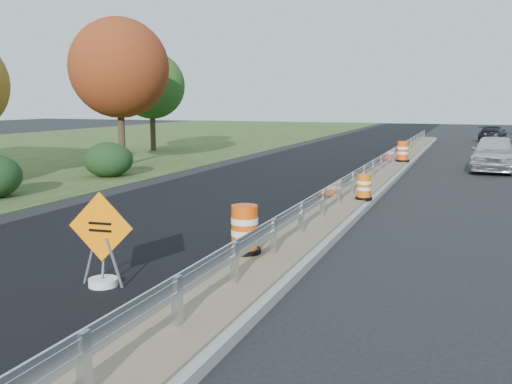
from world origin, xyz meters
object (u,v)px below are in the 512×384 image
(barrel_median_near, at_px, (245,230))
(car_silver, at_px, (494,153))
(barrel_median_mid, at_px, (364,187))
(barrel_median_far, at_px, (403,152))
(caution_sign, at_px, (102,263))
(car_dark_far, at_px, (492,133))

(barrel_median_near, distance_m, car_silver, 19.24)
(barrel_median_near, bearing_deg, car_silver, 74.47)
(barrel_median_near, relative_size, barrel_median_mid, 1.26)
(barrel_median_near, xyz_separation_m, barrel_median_far, (0.91, 19.03, 0.02))
(caution_sign, xyz_separation_m, car_silver, (6.97, 20.77, 0.41))
(caution_sign, height_order, barrel_median_far, caution_sign)
(barrel_median_far, bearing_deg, car_silver, -6.61)
(barrel_median_near, xyz_separation_m, barrel_median_mid, (1.10, 7.22, -0.10))
(barrel_median_near, height_order, barrel_median_mid, barrel_median_near)
(caution_sign, height_order, barrel_median_near, caution_sign)
(barrel_median_near, relative_size, barrel_median_far, 0.97)
(caution_sign, relative_size, barrel_median_far, 1.69)
(caution_sign, xyz_separation_m, car_dark_far, (7.42, 41.58, 0.22))
(caution_sign, xyz_separation_m, barrel_median_mid, (2.92, 9.46, 0.17))
(car_dark_far, bearing_deg, car_silver, 96.04)
(caution_sign, relative_size, barrel_median_near, 1.75)
(barrel_median_far, xyz_separation_m, car_silver, (4.24, -0.49, 0.13))
(car_silver, bearing_deg, barrel_median_near, -102.38)
(barrel_median_far, bearing_deg, barrel_median_near, -92.74)
(barrel_median_mid, relative_size, barrel_median_far, 0.77)
(barrel_median_near, relative_size, car_silver, 0.20)
(barrel_median_far, distance_m, car_silver, 4.27)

